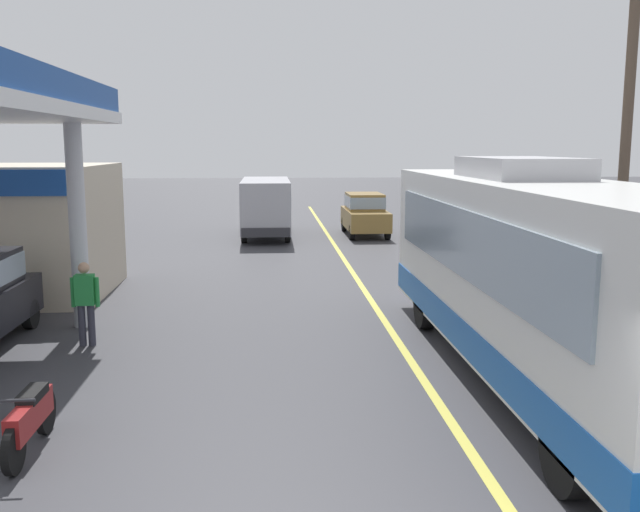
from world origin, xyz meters
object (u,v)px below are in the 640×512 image
at_px(coach_bus_main, 537,278).
at_px(car_trailing_behind_bus, 365,212).
at_px(motorcycle_parked_forecourt, 30,419).
at_px(pedestrian_near_pump, 85,299).
at_px(minibus_opposing_lane, 266,202).

relative_size(coach_bus_main, car_trailing_behind_bus, 2.63).
distance_m(motorcycle_parked_forecourt, pedestrian_near_pump, 4.88).
distance_m(motorcycle_parked_forecourt, car_trailing_behind_bus, 22.49).
relative_size(motorcycle_parked_forecourt, pedestrian_near_pump, 1.08).
height_order(motorcycle_parked_forecourt, car_trailing_behind_bus, car_trailing_behind_bus).
height_order(coach_bus_main, minibus_opposing_lane, coach_bus_main).
distance_m(minibus_opposing_lane, motorcycle_parked_forecourt, 21.39).
relative_size(coach_bus_main, minibus_opposing_lane, 1.80).
xyz_separation_m(minibus_opposing_lane, pedestrian_near_pump, (-3.44, -16.34, -0.54)).
distance_m(minibus_opposing_lane, car_trailing_behind_bus, 4.34).
height_order(coach_bus_main, car_trailing_behind_bus, coach_bus_main).
distance_m(coach_bus_main, car_trailing_behind_bus, 18.98).
bearing_deg(motorcycle_parked_forecourt, car_trailing_behind_bus, 71.23).
bearing_deg(coach_bus_main, pedestrian_near_pump, 162.66).
bearing_deg(car_trailing_behind_bus, pedestrian_near_pump, -115.22).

